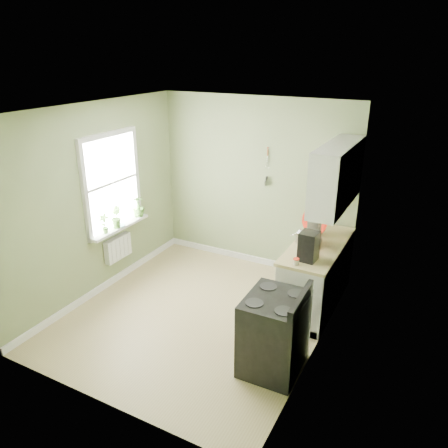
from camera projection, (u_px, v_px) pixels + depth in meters
The scene contains 21 objects.
floor at pixel (198, 315), 5.88m from camera, with size 3.20×3.60×0.02m, color tan.
ceiling at pixel (193, 108), 4.87m from camera, with size 3.20×3.60×0.02m, color white.
wall_back at pixel (255, 184), 6.86m from camera, with size 3.20×0.02×2.70m, color gray.
wall_left at pixel (97, 202), 6.07m from camera, with size 0.02×3.60×2.70m, color gray.
wall_right at pixel (324, 247), 4.68m from camera, with size 0.02×3.60×2.70m, color gray.
base_cabinets at pixel (316, 276), 5.98m from camera, with size 0.60×1.60×0.87m, color silver.
countertop at pixel (318, 246), 5.81m from camera, with size 0.64×1.60×0.04m, color tan.
upper_cabinets at pixel (337, 175), 5.48m from camera, with size 0.35×1.40×0.80m, color silver.
window at pixel (111, 183), 6.23m from camera, with size 0.06×1.14×1.44m.
window_sill at pixel (120, 227), 6.45m from camera, with size 0.18×1.14×0.04m, color white.
radiator at pixel (118, 248), 6.55m from camera, with size 0.12×0.50×0.35m, color white.
wall_utensils at pixel (267, 173), 6.67m from camera, with size 0.02×0.14×0.58m.
stove at pixel (274, 333), 4.75m from camera, with size 0.65×0.74×1.01m.
stand_mixer at pixel (314, 232), 5.75m from camera, with size 0.23×0.35×0.40m.
kettle at pixel (300, 236), 5.81m from camera, with size 0.19×0.11×0.20m.
coffee_maker at pixel (308, 247), 5.31m from camera, with size 0.22×0.24×0.37m.
red_tray at pixel (314, 221), 6.05m from camera, with size 0.39×0.39×0.02m, color red.
jar at pixel (296, 261), 5.24m from camera, with size 0.07×0.07×0.08m.
plant_a at pixel (104, 224), 6.13m from camera, with size 0.15×0.11×0.29m, color #47772B.
plant_b at pixel (116, 217), 6.32m from camera, with size 0.18×0.14×0.32m, color #47772B.
plant_c at pixel (138, 206), 6.75m from camera, with size 0.18×0.18×0.33m, color #47772B.
Camera 1 is at (2.64, -4.26, 3.33)m, focal length 35.00 mm.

